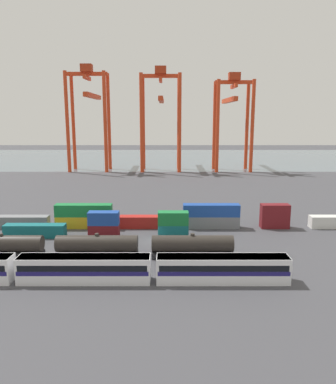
% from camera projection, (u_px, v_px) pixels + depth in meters
% --- Properties ---
extents(ground_plane, '(420.00, 420.00, 0.00)m').
position_uv_depth(ground_plane, '(160.00, 198.00, 112.14)').
color(ground_plane, '#424247').
extents(harbour_water, '(400.00, 110.00, 0.01)m').
position_uv_depth(harbour_water, '(165.00, 158.00, 218.48)').
color(harbour_water, slate).
rests_on(harbour_water, ground_plane).
extents(passenger_train, '(59.23, 3.14, 3.90)m').
position_uv_depth(passenger_train, '(86.00, 268.00, 54.76)').
color(passenger_train, silver).
rests_on(passenger_train, ground_plane).
extents(freight_tank_row, '(46.26, 2.79, 4.25)m').
position_uv_depth(freight_tank_row, '(99.00, 246.00, 64.27)').
color(freight_tank_row, '#232326').
rests_on(freight_tank_row, ground_plane).
extents(shipping_container_1, '(12.10, 2.44, 2.60)m').
position_uv_depth(shipping_container_1, '(37.00, 231.00, 75.40)').
color(shipping_container_1, '#146066').
rests_on(shipping_container_1, ground_plane).
extents(shipping_container_2, '(6.04, 2.44, 2.60)m').
position_uv_depth(shipping_container_2, '(106.00, 231.00, 75.34)').
color(shipping_container_2, maroon).
rests_on(shipping_container_2, ground_plane).
extents(shipping_container_3, '(6.04, 2.44, 2.60)m').
position_uv_depth(shipping_container_3, '(105.00, 218.00, 74.83)').
color(shipping_container_3, '#1C4299').
rests_on(shipping_container_3, shipping_container_2).
extents(shipping_container_4, '(6.04, 2.44, 2.60)m').
position_uv_depth(shipping_container_4, '(175.00, 231.00, 75.28)').
color(shipping_container_4, '#146066').
rests_on(shipping_container_4, ground_plane).
extents(shipping_container_5, '(6.04, 2.44, 2.60)m').
position_uv_depth(shipping_container_5, '(175.00, 218.00, 74.77)').
color(shipping_container_5, '#197538').
rests_on(shipping_container_5, shipping_container_4).
extents(shipping_container_6, '(12.10, 2.44, 2.60)m').
position_uv_depth(shipping_container_6, '(23.00, 222.00, 81.76)').
color(shipping_container_6, slate).
rests_on(shipping_container_6, ground_plane).
extents(shipping_container_7, '(12.10, 2.44, 2.60)m').
position_uv_depth(shipping_container_7, '(86.00, 222.00, 81.71)').
color(shipping_container_7, gold).
rests_on(shipping_container_7, ground_plane).
extents(shipping_container_8, '(12.10, 2.44, 2.60)m').
position_uv_depth(shipping_container_8, '(85.00, 210.00, 81.20)').
color(shipping_container_8, '#197538').
rests_on(shipping_container_8, shipping_container_7).
extents(shipping_container_9, '(12.10, 2.44, 2.60)m').
position_uv_depth(shipping_container_9, '(149.00, 222.00, 81.65)').
color(shipping_container_9, '#AD211C').
rests_on(shipping_container_9, ground_plane).
extents(shipping_container_10, '(12.10, 2.44, 2.60)m').
position_uv_depth(shipping_container_10, '(213.00, 222.00, 81.60)').
color(shipping_container_10, slate).
rests_on(shipping_container_10, ground_plane).
extents(shipping_container_11, '(12.10, 2.44, 2.60)m').
position_uv_depth(shipping_container_11, '(213.00, 210.00, 81.09)').
color(shipping_container_11, '#1C4299').
rests_on(shipping_container_11, shipping_container_10).
extents(shipping_container_12, '(6.04, 2.44, 2.60)m').
position_uv_depth(shipping_container_12, '(276.00, 222.00, 81.54)').
color(shipping_container_12, maroon).
rests_on(shipping_container_12, ground_plane).
extents(shipping_container_13, '(6.04, 2.44, 2.60)m').
position_uv_depth(shipping_container_13, '(277.00, 210.00, 81.03)').
color(shipping_container_13, maroon).
rests_on(shipping_container_13, shipping_container_12).
extents(gantry_crane_west, '(17.66, 33.52, 45.49)m').
position_uv_depth(gantry_crane_west, '(91.00, 107.00, 165.89)').
color(gantry_crane_west, red).
rests_on(gantry_crane_west, ground_plane).
extents(gantry_crane_central, '(17.66, 36.08, 44.65)m').
position_uv_depth(gantry_crane_central, '(162.00, 109.00, 166.24)').
color(gantry_crane_central, red).
rests_on(gantry_crane_central, ground_plane).
extents(gantry_crane_east, '(16.32, 35.96, 42.07)m').
position_uv_depth(gantry_crane_east, '(234.00, 111.00, 166.43)').
color(gantry_crane_east, red).
rests_on(gantry_crane_east, ground_plane).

